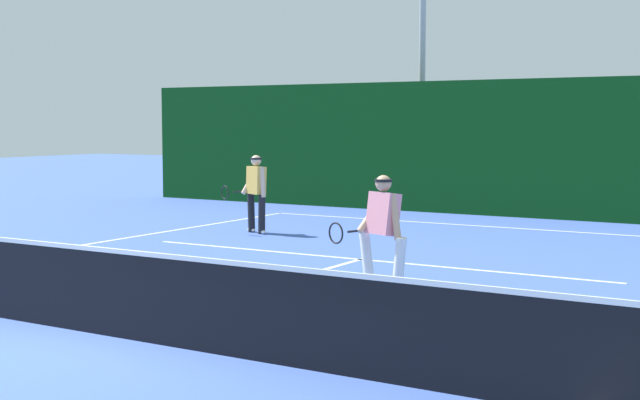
% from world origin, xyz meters
% --- Properties ---
extents(ground_plane, '(80.00, 80.00, 0.00)m').
position_xyz_m(ground_plane, '(0.00, 0.00, 0.00)').
color(ground_plane, '#4260BA').
extents(court_line_baseline_far, '(10.68, 0.10, 0.01)m').
position_xyz_m(court_line_baseline_far, '(0.00, 11.71, 0.00)').
color(court_line_baseline_far, white).
rests_on(court_line_baseline_far, ground_plane).
extents(court_line_service, '(8.70, 0.10, 0.01)m').
position_xyz_m(court_line_service, '(0.00, 6.11, 0.00)').
color(court_line_service, white).
rests_on(court_line_service, ground_plane).
extents(court_line_centre, '(0.10, 6.40, 0.01)m').
position_xyz_m(court_line_centre, '(0.00, 3.20, 0.00)').
color(court_line_centre, white).
rests_on(court_line_centre, ground_plane).
extents(tennis_net, '(11.69, 0.09, 1.08)m').
position_xyz_m(tennis_net, '(0.00, 0.00, 0.50)').
color(tennis_net, '#1E4723').
rests_on(tennis_net, ground_plane).
extents(player_near, '(1.05, 0.85, 1.62)m').
position_xyz_m(player_near, '(1.68, 3.60, 0.89)').
color(player_near, silver).
rests_on(player_near, ground_plane).
extents(player_far, '(0.95, 0.82, 1.64)m').
position_xyz_m(player_far, '(-3.58, 8.14, 0.90)').
color(player_far, black).
rests_on(player_far, ground_plane).
extents(back_fence_windscreen, '(22.21, 0.12, 3.36)m').
position_xyz_m(back_fence_windscreen, '(0.00, 13.93, 1.68)').
color(back_fence_windscreen, '#0C4014').
rests_on(back_fence_windscreen, ground_plane).
extents(light_pole, '(0.55, 0.44, 7.02)m').
position_xyz_m(light_pole, '(-3.00, 15.21, 4.34)').
color(light_pole, '#9EA39E').
rests_on(light_pole, ground_plane).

